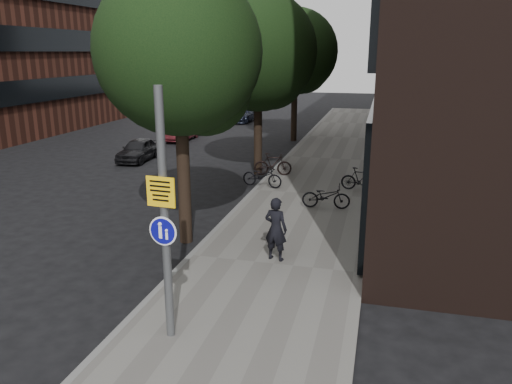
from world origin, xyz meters
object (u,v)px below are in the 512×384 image
(signpost, at_px, (165,217))
(pedestrian, at_px, (276,229))
(parked_car_near, at_px, (139,150))
(parked_bike_facade_near, at_px, (326,196))

(signpost, bearing_deg, pedestrian, 78.02)
(parked_car_near, bearing_deg, signpost, -63.49)
(parked_bike_facade_near, bearing_deg, parked_car_near, 55.07)
(signpost, xyz_separation_m, parked_car_near, (-8.18, 14.70, -1.91))
(parked_bike_facade_near, bearing_deg, signpost, 163.39)
(pedestrian, bearing_deg, parked_car_near, -35.90)
(pedestrian, bearing_deg, signpost, 86.54)
(signpost, relative_size, parked_bike_facade_near, 2.85)
(signpost, relative_size, parked_car_near, 1.43)
(pedestrian, height_order, parked_car_near, pedestrian)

